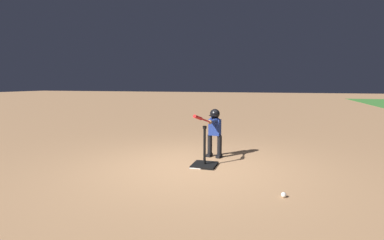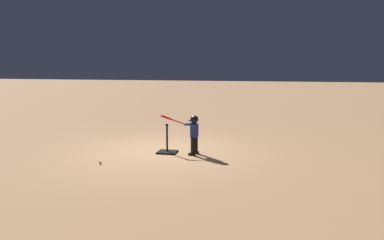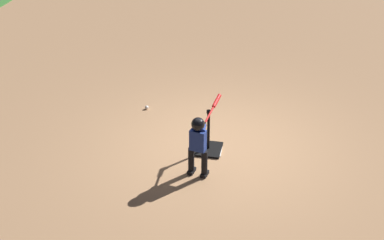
{
  "view_description": "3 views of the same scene",
  "coord_description": "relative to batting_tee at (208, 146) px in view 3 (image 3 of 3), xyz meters",
  "views": [
    {
      "loc": [
        5.31,
        1.54,
        1.6
      ],
      "look_at": [
        -0.22,
        -0.09,
        0.88
      ],
      "focal_mm": 28.0,
      "sensor_mm": 36.0,
      "label": 1
    },
    {
      "loc": [
        -3.0,
        9.66,
        2.36
      ],
      "look_at": [
        -0.86,
        0.18,
        0.92
      ],
      "focal_mm": 35.0,
      "sensor_mm": 36.0,
      "label": 2
    },
    {
      "loc": [
        -7.91,
        -1.12,
        5.01
      ],
      "look_at": [
        -0.21,
        0.46,
        0.59
      ],
      "focal_mm": 50.0,
      "sensor_mm": 36.0,
      "label": 3
    }
  ],
  "objects": [
    {
      "name": "batting_tee",
      "position": [
        0.0,
        0.0,
        0.0
      ],
      "size": [
        0.51,
        0.46,
        0.78
      ],
      "color": "black",
      "rests_on": "ground_plane"
    },
    {
      "name": "batter_child",
      "position": [
        -0.71,
        0.03,
        0.57
      ],
      "size": [
        1.08,
        0.39,
        1.05
      ],
      "color": "black",
      "rests_on": "ground_plane"
    },
    {
      "name": "baseball",
      "position": [
        1.24,
        1.46,
        -0.05
      ],
      "size": [
        0.07,
        0.07,
        0.07
      ],
      "primitive_type": "sphere",
      "color": "white",
      "rests_on": "ground_plane"
    },
    {
      "name": "ground_plane",
      "position": [
        0.18,
        -0.18,
        -0.09
      ],
      "size": [
        90.0,
        90.0,
        0.0
      ],
      "primitive_type": "plane",
      "color": "#AD7F56"
    },
    {
      "name": "home_plate",
      "position": [
        0.03,
        -0.01,
        -0.08
      ],
      "size": [
        0.46,
        0.46,
        0.02
      ],
      "primitive_type": "cube",
      "rotation": [
        0.0,
        0.0,
        0.05
      ],
      "color": "white",
      "rests_on": "ground_plane"
    }
  ]
}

